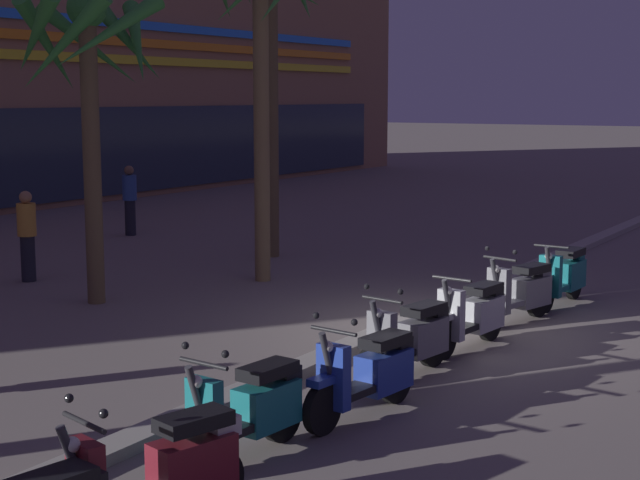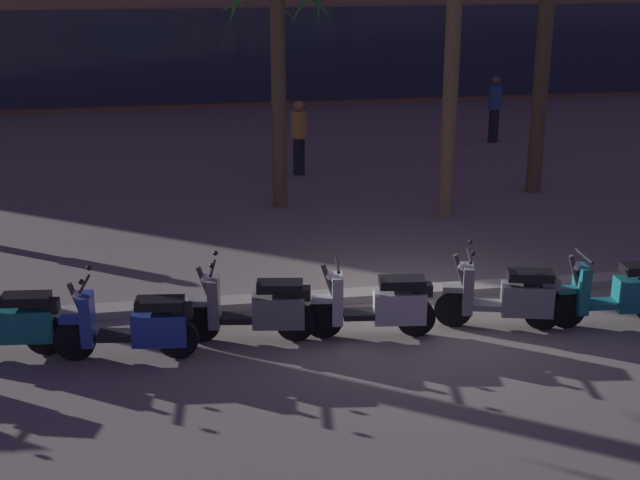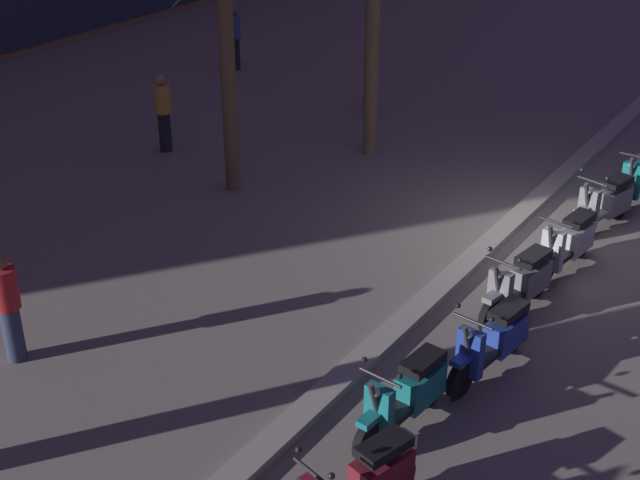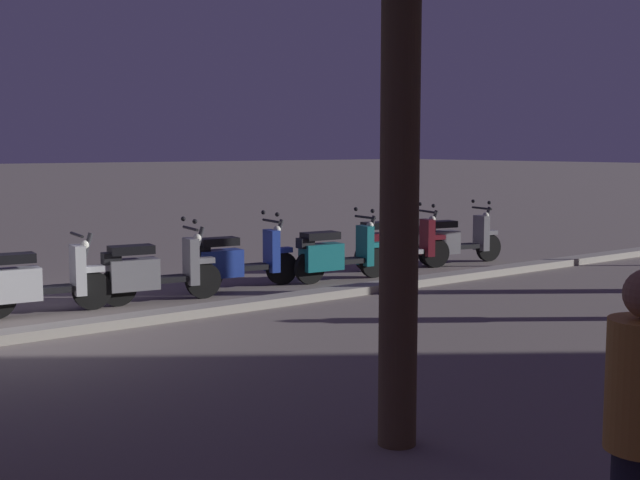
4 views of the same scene
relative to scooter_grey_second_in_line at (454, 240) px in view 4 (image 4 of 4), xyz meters
name	(u,v)px [view 4 (image 4 of 4)]	position (x,y,z in m)	size (l,w,h in m)	color
curb_strip	(11,336)	(8.51, 1.36, -0.39)	(60.00, 0.36, 0.12)	gray
scooter_grey_second_in_line	(454,240)	(0.00, 0.00, 0.00)	(1.84, 0.66, 1.17)	black
scooter_maroon_mid_centre	(395,244)	(1.39, -0.09, 0.02)	(1.82, 0.76, 1.17)	black
scooter_teal_last_in_row	(335,254)	(3.01, 0.26, 0.00)	(1.77, 0.56, 1.17)	black
scooter_blue_tail_end	(237,260)	(4.66, -0.11, 0.00)	(1.81, 0.58, 1.17)	black
scooter_grey_far_back	(152,271)	(6.21, 0.18, 0.00)	(1.76, 0.61, 1.17)	black
scooter_silver_mid_front	(34,281)	(7.82, 0.05, 0.00)	(1.75, 0.57, 1.04)	black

